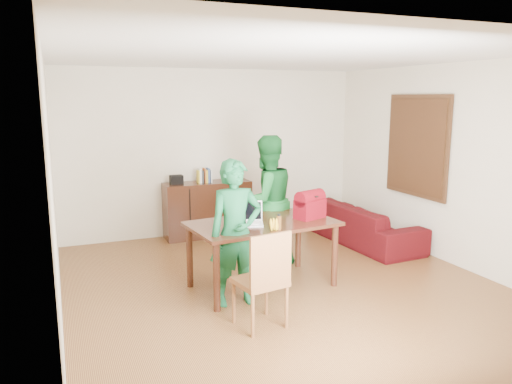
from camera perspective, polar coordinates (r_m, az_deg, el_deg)
name	(u,v)px	position (r m, az deg, el deg)	size (l,w,h in m)	color
room	(281,178)	(5.90, 2.92, 1.58)	(5.20, 5.70, 2.90)	#441F11
table	(262,230)	(5.93, 0.73, -4.41)	(1.80, 1.13, 0.80)	black
chair	(261,298)	(5.05, 0.54, -12.07)	(0.52, 0.50, 1.00)	brown
person_near	(236,233)	(5.43, -2.33, -4.68)	(0.59, 0.38, 1.61)	#135830
person_far	(266,201)	(6.70, 1.18, -1.02)	(0.86, 0.67, 1.76)	#155E24
laptop	(248,221)	(5.77, -0.97, -3.33)	(0.42, 0.35, 0.25)	white
bananas	(274,228)	(5.54, 2.09, -4.14)	(0.14, 0.09, 0.05)	gold
bottle	(279,222)	(5.55, 2.62, -3.43)	(0.06, 0.06, 0.18)	brown
red_bag	(310,207)	(6.10, 6.17, -1.74)	(0.37, 0.21, 0.27)	maroon
sofa	(363,224)	(7.99, 12.17, -3.56)	(2.08, 0.81, 0.61)	#40080D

